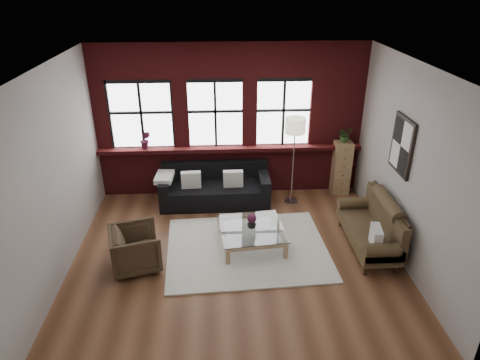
{
  "coord_description": "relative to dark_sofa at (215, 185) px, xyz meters",
  "views": [
    {
      "loc": [
        -0.27,
        -6.01,
        4.39
      ],
      "look_at": [
        0.1,
        0.6,
        1.15
      ],
      "focal_mm": 32.0,
      "sensor_mm": 36.0,
      "label": 1
    }
  ],
  "objects": [
    {
      "name": "pillow_settee",
      "position": [
        2.57,
        -2.31,
        0.17
      ],
      "size": [
        0.2,
        0.4,
        0.34
      ],
      "primitive_type": "cube",
      "rotation": [
        0.0,
        0.0,
        -0.16
      ],
      "color": "silver",
      "rests_on": "vintage_settee"
    },
    {
      "name": "wall_poster",
      "position": [
        3.07,
        -1.6,
        1.45
      ],
      "size": [
        0.05,
        0.74,
        0.94
      ],
      "primitive_type": null,
      "color": "black",
      "rests_on": "wall_right"
    },
    {
      "name": "ceiling",
      "position": [
        0.35,
        -1.9,
        2.8
      ],
      "size": [
        5.5,
        5.5,
        0.0
      ],
      "primitive_type": "plane",
      "rotation": [
        3.14,
        0.0,
        0.0
      ],
      "color": "white",
      "rests_on": "ground"
    },
    {
      "name": "wall_front",
      "position": [
        0.35,
        -4.4,
        1.2
      ],
      "size": [
        5.5,
        0.0,
        5.5
      ],
      "primitive_type": "plane",
      "rotation": [
        -1.57,
        0.0,
        0.0
      ],
      "color": "#A7A29C",
      "rests_on": "ground"
    },
    {
      "name": "wall_right",
      "position": [
        3.1,
        -1.9,
        1.2
      ],
      "size": [
        0.0,
        5.0,
        5.0
      ],
      "primitive_type": "plane",
      "rotation": [
        1.57,
        0.0,
        -1.57
      ],
      "color": "#A7A29C",
      "rests_on": "ground"
    },
    {
      "name": "armchair",
      "position": [
        -1.29,
        -2.1,
        -0.05
      ],
      "size": [
        0.95,
        0.93,
        0.71
      ],
      "primitive_type": "imported",
      "rotation": [
        0.0,
        0.0,
        1.83
      ],
      "color": "#372A1B",
      "rests_on": "floor"
    },
    {
      "name": "floor_lamp",
      "position": [
        1.59,
        -0.05,
        0.59
      ],
      "size": [
        0.4,
        0.4,
        1.99
      ],
      "primitive_type": null,
      "color": "#A5A5A8",
      "rests_on": "floor"
    },
    {
      "name": "dark_sofa",
      "position": [
        0.0,
        0.0,
        0.0
      ],
      "size": [
        2.23,
        0.9,
        0.81
      ],
      "primitive_type": null,
      "color": "black",
      "rests_on": "floor"
    },
    {
      "name": "wall_left",
      "position": [
        -2.4,
        -1.9,
        1.2
      ],
      "size": [
        0.0,
        5.0,
        5.0
      ],
      "primitive_type": "plane",
      "rotation": [
        1.57,
        0.0,
        1.57
      ],
      "color": "#A7A29C",
      "rests_on": "ground"
    },
    {
      "name": "window_left",
      "position": [
        -1.45,
        0.55,
        1.35
      ],
      "size": [
        1.38,
        0.1,
        1.5
      ],
      "primitive_type": null,
      "color": "black",
      "rests_on": "brick_backwall"
    },
    {
      "name": "coffee_table",
      "position": [
        0.63,
        -1.6,
        -0.23
      ],
      "size": [
        1.22,
        1.22,
        0.37
      ],
      "primitive_type": null,
      "rotation": [
        0.0,
        0.0,
        0.11
      ],
      "color": "#A18057",
      "rests_on": "shag_rug"
    },
    {
      "name": "flowers",
      "position": [
        0.63,
        -1.6,
        0.15
      ],
      "size": [
        0.16,
        0.16,
        0.16
      ],
      "primitive_type": "sphere",
      "color": "#581E3A",
      "rests_on": "vase"
    },
    {
      "name": "potted_plant_top",
      "position": [
        2.72,
        0.34,
        0.94
      ],
      "size": [
        0.38,
        0.36,
        0.33
      ],
      "primitive_type": "imported",
      "rotation": [
        0.0,
        0.0,
        0.44
      ],
      "color": "#2D5923",
      "rests_on": "drawer_chest"
    },
    {
      "name": "vase",
      "position": [
        0.63,
        -1.6,
        0.04
      ],
      "size": [
        0.18,
        0.18,
        0.16
      ],
      "primitive_type": "imported",
      "rotation": [
        0.0,
        0.0,
        0.16
      ],
      "color": "#B2B2B2",
      "rests_on": "coffee_table"
    },
    {
      "name": "brick_backwall",
      "position": [
        0.35,
        0.54,
        1.2
      ],
      "size": [
        5.5,
        0.12,
        3.2
      ],
      "primitive_type": null,
      "color": "maroon",
      "rests_on": "floor"
    },
    {
      "name": "sill_ledge",
      "position": [
        0.35,
        0.45,
        0.64
      ],
      "size": [
        5.5,
        0.3,
        0.08
      ],
      "primitive_type": "cube",
      "color": "maroon",
      "rests_on": "brick_backwall"
    },
    {
      "name": "sill_plant",
      "position": [
        -1.41,
        0.42,
        0.87
      ],
      "size": [
        0.24,
        0.2,
        0.4
      ],
      "primitive_type": "imported",
      "rotation": [
        0.0,
        0.0,
        -0.13
      ],
      "color": "#581E3A",
      "rests_on": "sill_ledge"
    },
    {
      "name": "window_right",
      "position": [
        1.45,
        0.55,
        1.35
      ],
      "size": [
        1.38,
        0.1,
        1.5
      ],
      "primitive_type": null,
      "color": "black",
      "rests_on": "brick_backwall"
    },
    {
      "name": "window_mid",
      "position": [
        0.05,
        0.55,
        1.35
      ],
      "size": [
        1.38,
        0.1,
        1.5
      ],
      "primitive_type": null,
      "color": "black",
      "rests_on": "brick_backwall"
    },
    {
      "name": "pillow_b",
      "position": [
        0.37,
        -0.1,
        0.19
      ],
      "size": [
        0.4,
        0.15,
        0.34
      ],
      "primitive_type": "cube",
      "rotation": [
        0.0,
        0.0,
        0.02
      ],
      "color": "silver",
      "rests_on": "dark_sofa"
    },
    {
      "name": "drawer_chest",
      "position": [
        2.72,
        0.34,
        0.18
      ],
      "size": [
        0.36,
        0.36,
        1.18
      ],
      "primitive_type": "cube",
      "color": "#A18057",
      "rests_on": "floor"
    },
    {
      "name": "wall_back",
      "position": [
        0.35,
        0.6,
        1.2
      ],
      "size": [
        5.5,
        0.0,
        5.5
      ],
      "primitive_type": "plane",
      "rotation": [
        1.57,
        0.0,
        0.0
      ],
      "color": "#A7A29C",
      "rests_on": "ground"
    },
    {
      "name": "shag_rug",
      "position": [
        0.55,
        -1.72,
        -0.39
      ],
      "size": [
        2.87,
        2.31,
        0.03
      ],
      "primitive_type": "cube",
      "rotation": [
        0.0,
        0.0,
        0.05
      ],
      "color": "silver",
      "rests_on": "floor"
    },
    {
      "name": "vintage_settee",
      "position": [
        2.65,
        -1.79,
        0.05
      ],
      "size": [
        0.76,
        1.71,
        0.91
      ],
      "primitive_type": null,
      "color": "#42331E",
      "rests_on": "floor"
    },
    {
      "name": "floor",
      "position": [
        0.35,
        -1.9,
        -0.4
      ],
      "size": [
        5.5,
        5.5,
        0.0
      ],
      "primitive_type": "plane",
      "color": "brown",
      "rests_on": "ground"
    },
    {
      "name": "pillow_a",
      "position": [
        -0.48,
        -0.1,
        0.19
      ],
      "size": [
        0.41,
        0.16,
        0.34
      ],
      "primitive_type": "cube",
      "rotation": [
        0.0,
        0.0,
        0.05
      ],
      "color": "silver",
      "rests_on": "dark_sofa"
    }
  ]
}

